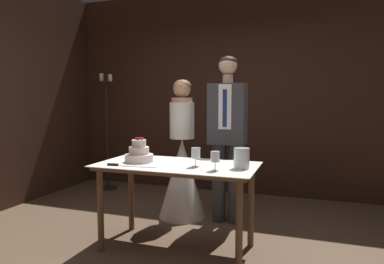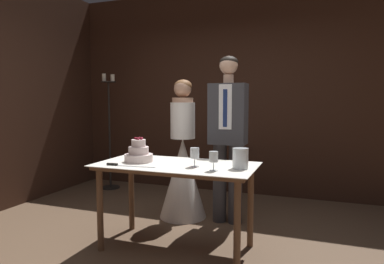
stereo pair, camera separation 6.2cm
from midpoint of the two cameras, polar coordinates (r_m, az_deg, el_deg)
ground_plane at (r=3.18m, az=-2.94°, el=-19.80°), size 40.00×40.00×0.00m
wall_back at (r=5.06m, az=7.27°, el=6.63°), size 5.10×0.12×2.95m
cake_table at (r=3.09m, az=-2.08°, el=-7.11°), size 1.43×0.73×0.78m
tiered_cake at (r=3.21m, az=-8.33°, el=-3.59°), size 0.26×0.26×0.23m
cake_knife at (r=3.04m, az=-11.11°, el=-5.43°), size 0.45×0.07×0.02m
wine_glass_near at (r=2.93m, az=1.06°, el=-3.69°), size 0.08×0.08×0.16m
wine_glass_middle at (r=2.77m, az=4.27°, el=-4.31°), size 0.07×0.07×0.16m
hurricane_candle at (r=2.89m, az=8.69°, el=-4.44°), size 0.13×0.13×0.17m
bride at (r=3.96m, az=-1.08°, el=-5.91°), size 0.54×0.54×1.59m
groom at (r=3.74m, az=6.48°, el=-0.00°), size 0.40×0.25×1.82m
candle_stand at (r=5.36m, az=-13.26°, el=-0.81°), size 0.28×0.28×1.75m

